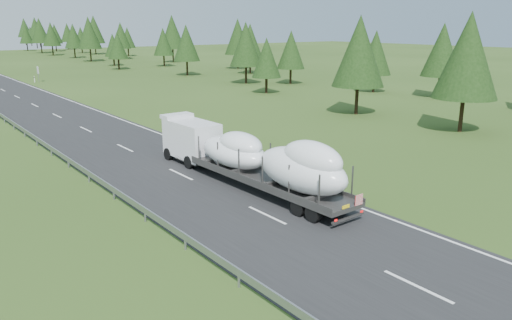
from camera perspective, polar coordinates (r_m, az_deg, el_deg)
ground at (r=20.04m, az=17.96°, el=-13.63°), size 400.00×400.00×0.00m
highway_sign at (r=92.60m, az=-23.66°, el=9.28°), size 0.08×0.90×2.60m
tree_line_right at (r=127.89m, az=-12.59°, el=13.69°), size 28.39×283.27×12.30m
boat_truck at (r=29.46m, az=-0.61°, el=0.53°), size 2.72×17.18×3.75m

